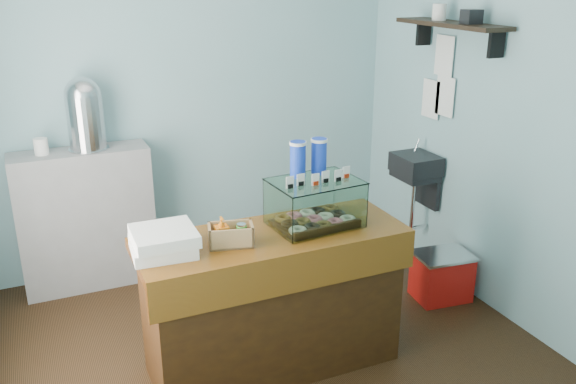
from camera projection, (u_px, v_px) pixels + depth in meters
name	position (u px, v px, depth m)	size (l,w,h in m)	color
ground	(259.00, 343.00, 4.10)	(3.50, 3.50, 0.00)	black
room_shell	(258.00, 90.00, 3.53)	(3.54, 3.04, 2.82)	#82B7BE
counter	(273.00, 300.00, 3.72)	(1.60, 0.60, 0.90)	#3D210B
back_shelf	(87.00, 219.00, 4.70)	(1.00, 0.32, 1.10)	#959598
display_case	(313.00, 198.00, 3.68)	(0.55, 0.42, 0.50)	black
condiment_crate	(230.00, 235.00, 3.41)	(0.28, 0.21, 0.17)	tan
pastry_boxes	(163.00, 241.00, 3.32)	(0.36, 0.36, 0.13)	white
coffee_urn	(85.00, 112.00, 4.44)	(0.29, 0.29, 0.54)	silver
red_cooler	(442.00, 276.00, 4.60)	(0.45, 0.36, 0.37)	red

